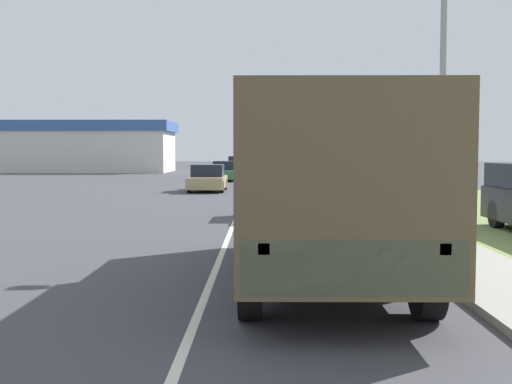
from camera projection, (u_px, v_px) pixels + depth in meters
The scene contains 12 objects.
ground_plane at pixel (249, 185), 39.13m from camera, with size 180.00×180.00×0.00m, color #424247.
lane_centre_stripe at pixel (249, 185), 39.13m from camera, with size 0.12×120.00×0.00m.
sidewalk_right at pixel (322, 184), 39.09m from camera, with size 1.80×120.00×0.12m.
grass_strip_right at pixel (395, 185), 39.05m from camera, with size 7.00×120.00×0.02m.
military_truck at pixel (322, 181), 10.23m from camera, with size 2.49×7.62×2.86m.
car_nearest_ahead at pixel (287, 195), 20.50m from camera, with size 1.78×4.23×1.55m.
car_second_ahead at pixel (208, 179), 33.51m from camera, with size 1.83×4.29×1.39m.
car_third_ahead at pixel (225, 172), 45.10m from camera, with size 1.72×4.55×1.39m.
car_fourth_ahead at pixel (237, 166), 60.13m from camera, with size 1.71×4.04×1.61m.
car_farthest_ahead at pixel (273, 164), 67.90m from camera, with size 1.95×4.18×1.49m.
lamp_post at pixel (432, 74), 13.90m from camera, with size 1.69×0.24×6.00m.
building_distant at pixel (80, 147), 64.13m from camera, with size 18.66×8.63×5.01m.
Camera 1 is at (0.83, 0.93, 2.10)m, focal length 45.00 mm.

